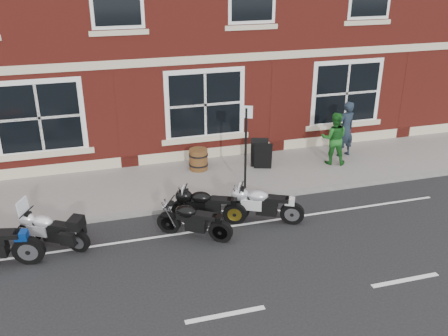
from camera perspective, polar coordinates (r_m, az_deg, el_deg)
The scene contains 12 objects.
ground at distance 12.41m, azimuth -3.72°, elevation -7.80°, with size 80.00×80.00×0.00m, color black.
sidewalk at distance 14.99m, azimuth -6.23°, elevation -1.82°, with size 30.00×3.00×0.12m, color slate.
kerb at distance 13.59m, azimuth -5.04°, elevation -4.57°, with size 30.00×0.16×0.12m, color slate.
moto_touring_silver at distance 12.42m, azimuth -19.21°, elevation -6.50°, with size 1.67×1.08×1.24m.
moto_sport_black at distance 12.80m, azimuth -1.93°, elevation -4.13°, with size 1.83×0.90×0.87m.
moto_sport_silver at distance 12.85m, azimuth 4.56°, elevation -3.99°, with size 1.85×1.03×0.90m.
moto_naked_black at distance 12.15m, azimuth -3.56°, elevation -5.80°, with size 1.68×1.18×0.87m.
pedestrian_left at distance 16.96m, azimuth 13.72°, elevation 4.34°, with size 0.68×0.45×1.87m, color #1A232E.
pedestrian_right at distance 16.28m, azimuth 12.46°, elevation 3.34°, with size 0.83×0.65×1.71m, color #195A1C.
a_board_sign at distance 15.72m, azimuth 4.28°, elevation 1.59°, with size 0.56×0.37×0.93m, color black, non-canonical shape.
barrel_planter at distance 15.64m, azimuth -2.93°, elevation 1.00°, with size 0.60×0.60×0.67m.
parking_sign at distance 13.97m, azimuth 2.51°, elevation 3.01°, with size 0.33×0.16×2.48m.
Camera 1 is at (-2.15, -10.38, 6.45)m, focal length 40.00 mm.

